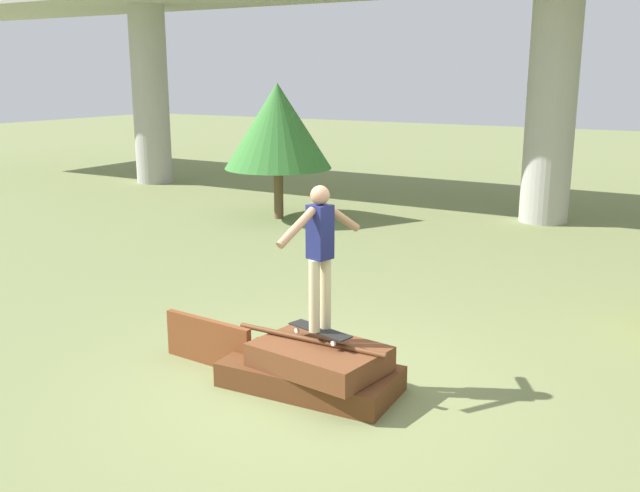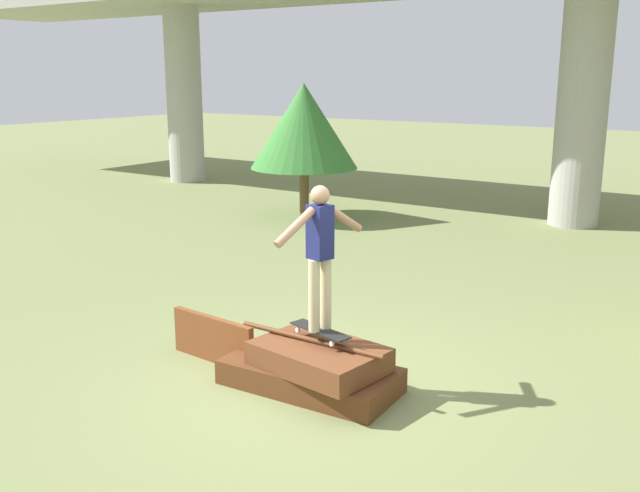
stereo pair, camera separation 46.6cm
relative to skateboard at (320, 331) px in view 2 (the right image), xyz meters
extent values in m
plane|color=olive|center=(-0.09, -0.06, -0.67)|extent=(80.00, 80.00, 0.00)
cube|color=#5B3319|center=(-0.09, -0.06, -0.53)|extent=(1.97, 1.02, 0.27)
cube|color=brown|center=(0.04, -0.08, -0.26)|extent=(1.49, 1.10, 0.28)
cylinder|color=#5B3319|center=(-0.09, -0.06, -0.10)|extent=(1.83, 0.06, 0.06)
cube|color=brown|center=(-1.48, -0.10, -0.39)|extent=(1.27, 0.16, 0.56)
cube|color=black|center=(0.00, 0.00, 0.01)|extent=(0.81, 0.38, 0.01)
cylinder|color=silver|center=(0.29, 0.02, -0.05)|extent=(0.06, 0.04, 0.05)
cylinder|color=silver|center=(0.25, -0.15, -0.05)|extent=(0.06, 0.04, 0.05)
cylinder|color=silver|center=(-0.25, 0.15, -0.05)|extent=(0.06, 0.04, 0.05)
cylinder|color=silver|center=(-0.29, -0.02, -0.05)|extent=(0.06, 0.04, 0.05)
cylinder|color=#C6B78E|center=(0.02, 0.08, 0.41)|extent=(0.12, 0.12, 0.79)
cylinder|color=#C6B78E|center=(-0.02, -0.08, 0.41)|extent=(0.12, 0.12, 0.79)
cube|color=#191E51|center=(0.00, 0.00, 1.09)|extent=(0.26, 0.26, 0.57)
sphere|color=#A37556|center=(0.00, 0.00, 1.48)|extent=(0.20, 0.20, 0.20)
cylinder|color=#A37556|center=(0.08, 0.33, 1.19)|extent=(0.21, 0.52, 0.37)
cylinder|color=#A37556|center=(-0.08, -0.33, 1.19)|extent=(0.21, 0.52, 0.37)
cylinder|color=#A8A59E|center=(-12.19, 10.41, 2.01)|extent=(1.10, 1.10, 5.36)
cylinder|color=#A8A59E|center=(-0.09, 10.41, 2.01)|extent=(1.10, 1.10, 5.36)
cylinder|color=brown|center=(-5.61, 7.60, -0.07)|extent=(0.22, 0.22, 1.20)
cone|color=#387A33|center=(-5.61, 7.60, 1.51)|extent=(2.51, 2.51, 1.96)
camera|label=1|loc=(3.68, -6.25, 2.71)|focal=40.00mm
camera|label=2|loc=(4.07, -6.00, 2.71)|focal=40.00mm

